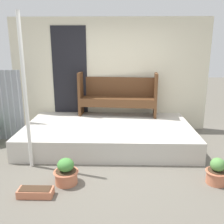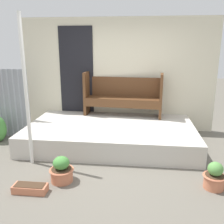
{
  "view_description": "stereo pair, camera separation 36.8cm",
  "coord_description": "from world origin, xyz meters",
  "px_view_note": "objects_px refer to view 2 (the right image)",
  "views": [
    {
      "loc": [
        0.12,
        -3.89,
        2.0
      ],
      "look_at": [
        0.01,
        0.34,
        0.85
      ],
      "focal_mm": 40.0,
      "sensor_mm": 36.0,
      "label": 1
    },
    {
      "loc": [
        0.49,
        -3.86,
        2.0
      ],
      "look_at": [
        0.01,
        0.34,
        0.85
      ],
      "focal_mm": 40.0,
      "sensor_mm": 36.0,
      "label": 2
    }
  ],
  "objects_px": {
    "flower_pot_middle": "(214,177)",
    "planter_box_rect": "(30,188)",
    "bench": "(123,94)",
    "flower_pot_left": "(62,171)",
    "support_post": "(26,93)"
  },
  "relations": [
    {
      "from": "support_post",
      "to": "planter_box_rect",
      "type": "relative_size",
      "value": 5.25
    },
    {
      "from": "bench",
      "to": "planter_box_rect",
      "type": "height_order",
      "value": "bench"
    },
    {
      "from": "support_post",
      "to": "planter_box_rect",
      "type": "xyz_separation_m",
      "value": [
        0.35,
        -0.87,
        -1.18
      ]
    },
    {
      "from": "support_post",
      "to": "flower_pot_left",
      "type": "height_order",
      "value": "support_post"
    },
    {
      "from": "flower_pot_middle",
      "to": "planter_box_rect",
      "type": "distance_m",
      "value": 2.61
    },
    {
      "from": "support_post",
      "to": "flower_pot_left",
      "type": "xyz_separation_m",
      "value": [
        0.7,
        -0.53,
        -1.07
      ]
    },
    {
      "from": "bench",
      "to": "flower_pot_middle",
      "type": "distance_m",
      "value": 2.82
    },
    {
      "from": "bench",
      "to": "flower_pot_left",
      "type": "bearing_deg",
      "value": -102.93
    },
    {
      "from": "flower_pot_middle",
      "to": "flower_pot_left",
      "type": "bearing_deg",
      "value": -178.44
    },
    {
      "from": "flower_pot_middle",
      "to": "bench",
      "type": "bearing_deg",
      "value": 122.75
    },
    {
      "from": "support_post",
      "to": "bench",
      "type": "height_order",
      "value": "support_post"
    },
    {
      "from": "bench",
      "to": "flower_pot_middle",
      "type": "xyz_separation_m",
      "value": [
        1.48,
        -2.29,
        -0.72
      ]
    },
    {
      "from": "support_post",
      "to": "bench",
      "type": "relative_size",
      "value": 1.38
    },
    {
      "from": "bench",
      "to": "flower_pot_left",
      "type": "distance_m",
      "value": 2.57
    },
    {
      "from": "support_post",
      "to": "planter_box_rect",
      "type": "bearing_deg",
      "value": -67.93
    }
  ]
}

